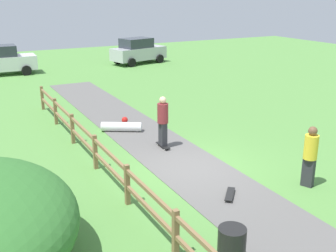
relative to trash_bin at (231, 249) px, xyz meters
name	(u,v)px	position (x,y,z in m)	size (l,w,h in m)	color
ground_plane	(189,167)	(1.80, 4.68, -0.45)	(60.00, 60.00, 0.00)	#568E42
asphalt_path	(189,167)	(1.80, 4.68, -0.44)	(2.40, 28.00, 0.02)	#605E5B
wooden_fence	(110,163)	(-0.80, 4.68, 0.22)	(0.12, 18.12, 1.10)	olive
trash_bin	(231,249)	(0.00, 0.00, 0.00)	(0.56, 0.56, 0.90)	black
skater_riding	(163,119)	(1.86, 6.61, 0.60)	(0.39, 0.80, 1.84)	black
skater_fallen	(122,126)	(1.27, 9.02, -0.25)	(1.54, 1.47, 0.36)	white
skateboard_loose	(230,194)	(1.77, 2.48, -0.36)	(0.68, 0.73, 0.08)	black
bystander_yellow	(310,154)	(4.11, 2.02, 0.53)	(0.50, 0.50, 1.77)	#2D2D33
parked_car_silver	(138,51)	(8.41, 23.55, 0.51)	(4.49, 2.75, 1.92)	#B7B7BC
parked_car_white	(1,60)	(-1.34, 23.56, 0.51)	(4.25, 2.11, 1.92)	silver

